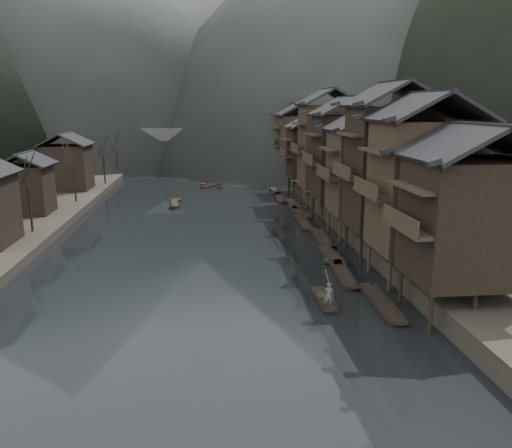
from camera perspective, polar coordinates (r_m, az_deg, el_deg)
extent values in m
plane|color=black|center=(39.89, -6.52, -6.72)|extent=(300.00, 300.00, 0.00)
cube|color=#2D2823|center=(85.67, 17.92, 4.17)|extent=(40.00, 200.00, 1.80)
cylinder|color=black|center=(32.67, 19.36, -9.63)|extent=(0.30, 0.30, 2.90)
cylinder|color=black|center=(36.74, 16.22, -6.82)|extent=(0.30, 0.30, 2.90)
cylinder|color=black|center=(33.90, 23.63, -9.17)|extent=(0.30, 0.30, 2.90)
cylinder|color=black|center=(37.84, 20.12, -6.52)|extent=(0.30, 0.30, 2.90)
cube|color=black|center=(34.56, 23.03, 0.37)|extent=(7.00, 6.00, 7.81)
cube|color=#33271C|center=(32.92, 16.85, -0.43)|extent=(1.20, 5.70, 0.25)
cylinder|color=#33271C|center=(38.67, 15.02, -5.72)|extent=(0.30, 0.30, 2.90)
cylinder|color=#33271C|center=(42.96, 12.79, -3.67)|extent=(0.30, 0.30, 2.90)
cylinder|color=#33271C|center=(39.71, 18.75, -5.48)|extent=(0.30, 0.30, 2.90)
cylinder|color=#33271C|center=(43.90, 16.20, -3.51)|extent=(0.30, 0.30, 2.90)
cube|color=#33271C|center=(40.53, 18.48, 4.05)|extent=(7.00, 6.00, 9.93)
cube|color=#33271C|center=(39.14, 13.07, 3.35)|extent=(1.20, 5.70, 0.25)
cylinder|color=black|center=(44.96, 11.91, -2.86)|extent=(0.30, 0.30, 2.90)
cylinder|color=black|center=(49.38, 10.25, -1.32)|extent=(0.30, 0.30, 2.90)
cylinder|color=black|center=(45.86, 15.19, -2.73)|extent=(0.30, 0.30, 2.90)
cylinder|color=black|center=(50.20, 13.27, -1.23)|extent=(0.30, 0.30, 2.90)
cube|color=black|center=(46.86, 15.06, 6.11)|extent=(7.00, 6.00, 10.98)
cube|color=#33271C|center=(45.67, 10.30, 5.48)|extent=(1.20, 5.70, 0.25)
cylinder|color=#33271C|center=(51.43, 9.58, -0.71)|extent=(0.30, 0.30, 2.90)
cylinder|color=#33271C|center=(55.95, 8.30, 0.48)|extent=(0.30, 0.30, 2.90)
cylinder|color=#33271C|center=(52.22, 12.49, -0.63)|extent=(0.30, 0.30, 2.90)
cylinder|color=#33271C|center=(56.67, 11.00, 0.54)|extent=(0.30, 0.30, 2.90)
cube|color=#33271C|center=(53.56, 12.36, 5.81)|extent=(7.00, 6.00, 8.56)
cube|color=#33271C|center=(52.51, 8.16, 5.36)|extent=(1.20, 5.70, 0.25)
cylinder|color=black|center=(58.98, 7.55, 1.17)|extent=(0.30, 0.30, 2.90)
cylinder|color=black|center=(63.56, 6.57, 2.08)|extent=(0.30, 0.30, 2.90)
cylinder|color=black|center=(59.67, 10.13, 1.22)|extent=(0.30, 0.30, 2.90)
cylinder|color=black|center=(64.20, 8.97, 2.12)|extent=(0.30, 0.30, 2.90)
cube|color=black|center=(61.08, 10.07, 7.46)|extent=(7.00, 6.00, 9.94)
cube|color=#33271C|center=(60.17, 6.36, 7.02)|extent=(1.20, 5.70, 0.25)
cylinder|color=#33271C|center=(67.59, 5.82, 2.78)|extent=(0.30, 0.30, 2.90)
cylinder|color=#33271C|center=(72.23, 5.06, 3.48)|extent=(0.30, 0.30, 2.90)
cylinder|color=#33271C|center=(68.20, 8.09, 2.81)|extent=(0.30, 0.30, 2.90)
cylinder|color=#33271C|center=(72.79, 7.19, 3.50)|extent=(0.30, 0.30, 2.90)
cube|color=#33271C|center=(69.70, 8.08, 8.74)|extent=(7.00, 6.00, 11.14)
cube|color=#33271C|center=(68.90, 4.80, 8.30)|extent=(1.20, 5.70, 0.25)
cylinder|color=black|center=(77.27, 4.34, 4.14)|extent=(0.30, 0.30, 2.90)
cylinder|color=black|center=(81.94, 3.76, 4.68)|extent=(0.30, 0.30, 2.90)
cylinder|color=black|center=(77.80, 6.34, 4.16)|extent=(0.30, 0.30, 2.90)
cylinder|color=black|center=(82.44, 5.65, 4.70)|extent=(0.30, 0.30, 2.90)
cube|color=black|center=(79.56, 6.32, 8.07)|extent=(7.00, 6.00, 7.62)
cube|color=#33271C|center=(78.86, 3.45, 7.81)|extent=(1.20, 5.70, 0.25)
cylinder|color=#33271C|center=(88.97, 2.99, 5.38)|extent=(0.30, 0.30, 2.90)
cylinder|color=#33271C|center=(93.68, 2.55, 5.79)|extent=(0.30, 0.30, 2.90)
cylinder|color=#33271C|center=(89.43, 4.74, 5.39)|extent=(0.30, 0.30, 2.90)
cylinder|color=#33271C|center=(94.11, 4.21, 5.80)|extent=(0.30, 0.30, 2.90)
cube|color=#33271C|center=(91.22, 4.76, 9.30)|extent=(7.00, 6.00, 9.26)
cube|color=#33271C|center=(90.62, 2.23, 9.01)|extent=(1.20, 5.70, 0.25)
cube|color=black|center=(65.73, -24.61, 3.81)|extent=(5.00, 5.00, 5.80)
cube|color=black|center=(82.76, -20.74, 6.24)|extent=(6.50, 6.50, 6.80)
cylinder|color=black|center=(56.08, -24.12, 1.92)|extent=(0.24, 0.24, 4.89)
cylinder|color=black|center=(71.87, -20.08, 4.70)|extent=(0.24, 0.24, 5.23)
cylinder|color=black|center=(87.38, -17.55, 6.08)|extent=(0.24, 0.24, 4.59)
cylinder|color=black|center=(99.59, -16.13, 6.98)|extent=(0.24, 0.24, 4.51)
cube|color=black|center=(36.39, 14.11, -8.83)|extent=(1.24, 6.76, 0.30)
cube|color=black|center=(36.32, 14.12, -8.56)|extent=(1.29, 6.63, 0.10)
cube|color=black|center=(39.16, 12.44, -6.90)|extent=(0.95, 0.85, 0.34)
cube|color=black|center=(33.58, 16.10, -10.62)|extent=(0.95, 0.85, 0.34)
cube|color=black|center=(41.92, 9.80, -5.61)|extent=(1.62, 7.02, 0.30)
cube|color=black|center=(41.86, 9.81, -5.38)|extent=(1.67, 6.88, 0.10)
cube|color=black|center=(44.86, 8.37, -4.10)|extent=(1.00, 0.92, 0.35)
cube|color=black|center=(38.94, 11.47, -6.97)|extent=(1.00, 0.92, 0.35)
cube|color=black|center=(46.50, 8.56, -3.65)|extent=(1.40, 5.96, 0.30)
cube|color=black|center=(46.45, 8.56, -3.44)|extent=(1.45, 5.85, 0.10)
cube|color=black|center=(49.13, 7.92, -2.53)|extent=(0.97, 0.78, 0.32)
cube|color=black|center=(43.81, 9.28, -4.56)|extent=(0.97, 0.78, 0.32)
cube|color=black|center=(52.77, 7.45, -1.56)|extent=(1.54, 6.77, 0.30)
cube|color=black|center=(52.73, 7.46, -1.37)|extent=(1.58, 6.64, 0.10)
cube|color=black|center=(55.73, 6.50, -0.58)|extent=(0.99, 0.89, 0.34)
cube|color=black|center=(49.77, 8.53, -2.35)|extent=(0.99, 0.89, 0.34)
cube|color=black|center=(59.09, 5.40, 0.11)|extent=(1.36, 6.88, 0.30)
cube|color=black|center=(59.05, 5.41, 0.28)|extent=(1.41, 6.75, 0.10)
cube|color=black|center=(62.18, 4.72, 0.92)|extent=(0.97, 0.88, 0.35)
cube|color=black|center=(55.96, 6.18, -0.51)|extent=(0.97, 0.88, 0.35)
cube|color=black|center=(65.01, 4.95, 1.34)|extent=(2.00, 7.48, 0.30)
cube|color=black|center=(64.98, 4.95, 1.50)|extent=(2.04, 7.34, 0.10)
cube|color=black|center=(68.46, 4.76, 2.08)|extent=(1.04, 1.01, 0.36)
cube|color=black|center=(61.52, 5.15, 0.78)|extent=(1.04, 1.01, 0.36)
cube|color=black|center=(69.90, 4.24, 2.20)|extent=(1.21, 6.78, 0.30)
cube|color=black|center=(69.86, 4.24, 2.35)|extent=(1.26, 6.64, 0.10)
cube|color=black|center=(73.00, 3.76, 2.80)|extent=(0.95, 0.85, 0.34)
cube|color=black|center=(66.75, 4.76, 1.78)|extent=(0.95, 0.85, 0.34)
cube|color=black|center=(75.47, 2.68, 3.06)|extent=(1.60, 7.73, 0.30)
cube|color=black|center=(75.44, 2.68, 3.19)|extent=(1.65, 7.58, 0.10)
cube|color=black|center=(78.99, 2.11, 3.63)|extent=(0.99, 1.00, 0.37)
cube|color=black|center=(71.91, 3.30, 2.65)|extent=(0.99, 1.00, 0.37)
cube|color=black|center=(80.27, 2.26, 3.68)|extent=(1.15, 6.11, 0.30)
cube|color=black|center=(80.24, 2.26, 3.81)|extent=(1.21, 5.99, 0.10)
cube|color=black|center=(83.10, 1.96, 4.12)|extent=(0.94, 0.76, 0.33)
cube|color=black|center=(77.40, 2.58, 3.42)|extent=(0.94, 0.76, 0.33)
cube|color=black|center=(71.52, -9.25, 2.32)|extent=(1.54, 5.87, 0.30)
cube|color=black|center=(71.49, -9.25, 2.46)|extent=(1.58, 5.76, 0.10)
cube|color=black|center=(74.20, -8.93, 2.84)|extent=(0.91, 0.79, 0.32)
cube|color=black|center=(68.80, -9.60, 1.99)|extent=(0.91, 0.79, 0.32)
cube|color=black|center=(86.71, -5.17, 4.36)|extent=(3.65, 4.60, 0.30)
cube|color=black|center=(86.68, -5.17, 4.48)|extent=(3.63, 4.55, 0.10)
cube|color=black|center=(88.59, -6.07, 4.63)|extent=(1.05, 0.99, 0.30)
cube|color=black|center=(84.80, -4.23, 4.28)|extent=(1.05, 0.99, 0.30)
cube|color=black|center=(100.82, -2.15, 5.67)|extent=(3.26, 5.56, 0.30)
cube|color=black|center=(100.80, -2.15, 5.77)|extent=(3.26, 5.48, 0.10)
cube|color=black|center=(103.32, -1.61, 5.94)|extent=(1.06, 0.99, 0.32)
cube|color=black|center=(98.29, -2.71, 5.55)|extent=(1.06, 0.99, 0.32)
cube|color=black|center=(105.81, -7.54, 5.93)|extent=(2.15, 5.81, 0.30)
cube|color=black|center=(105.79, -7.54, 6.03)|extent=(2.18, 5.70, 0.10)
cube|color=black|center=(108.48, -7.80, 6.18)|extent=(0.98, 0.87, 0.32)
cube|color=black|center=(103.11, -7.27, 5.82)|extent=(0.98, 0.87, 0.32)
cube|color=#4C4C4F|center=(109.67, -6.25, 9.93)|extent=(40.00, 6.00, 1.60)
cube|color=#4C4C4F|center=(106.90, -6.28, 10.54)|extent=(40.00, 0.50, 1.00)
cube|color=#4C4C4F|center=(112.30, -6.26, 10.67)|extent=(40.00, 0.50, 1.00)
cube|color=#4C4C4F|center=(110.95, -13.51, 7.61)|extent=(3.20, 6.00, 6.40)
cube|color=#4C4C4F|center=(110.10, -8.56, 7.78)|extent=(3.20, 6.00, 6.40)
cube|color=#4C4C4F|center=(110.04, -3.83, 7.90)|extent=(3.20, 6.00, 6.40)
cube|color=#4C4C4F|center=(110.77, 1.13, 7.96)|extent=(3.20, 6.00, 6.40)
cube|color=black|center=(36.26, 7.77, -8.61)|extent=(1.07, 4.13, 0.30)
cube|color=black|center=(36.19, 7.78, -8.34)|extent=(1.11, 4.05, 0.10)
cube|color=black|center=(38.01, 7.22, -7.31)|extent=(0.78, 0.55, 0.28)
cube|color=black|center=(34.43, 8.40, -9.61)|extent=(0.78, 0.55, 0.28)
ellipsoid|color=black|center=(36.24, 7.74, -7.65)|extent=(0.98, 1.28, 0.59)
imported|color=#565658|center=(34.40, 8.32, -7.71)|extent=(0.78, 0.64, 1.85)
cylinder|color=#8C7A51|center=(33.53, 8.82, -3.09)|extent=(1.45, 1.63, 3.92)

